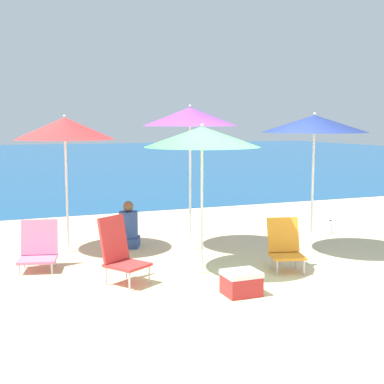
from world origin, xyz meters
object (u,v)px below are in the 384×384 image
at_px(water_bottle, 330,228).
at_px(cooler_box, 241,283).
at_px(beach_umbrella_green, 202,137).
at_px(person_seated_near, 129,229).
at_px(beach_umbrella_purple, 190,117).
at_px(beach_chair_orange, 285,245).
at_px(beach_chair_red, 120,251).
at_px(beach_umbrella_navy, 314,124).
at_px(beach_chair_pink, 38,248).
at_px(beach_umbrella_red, 65,129).

distance_m(water_bottle, cooler_box, 4.07).
bearing_deg(water_bottle, beach_umbrella_green, -154.79).
bearing_deg(person_seated_near, beach_umbrella_purple, -9.47).
height_order(beach_umbrella_purple, person_seated_near, beach_umbrella_purple).
bearing_deg(beach_chair_orange, beach_umbrella_green, 179.95).
bearing_deg(water_bottle, beach_chair_red, -160.57).
height_order(person_seated_near, cooler_box, person_seated_near).
distance_m(beach_umbrella_navy, beach_chair_pink, 4.46).
relative_size(beach_chair_orange, cooler_box, 1.71).
height_order(beach_umbrella_purple, beach_umbrella_green, beach_umbrella_purple).
bearing_deg(beach_chair_red, beach_chair_pink, 97.52).
xyz_separation_m(beach_chair_orange, beach_chair_red, (-2.27, 0.28, 0.06)).
bearing_deg(water_bottle, cooler_box, -141.02).
bearing_deg(beach_chair_pink, beach_umbrella_purple, 20.97).
relative_size(beach_umbrella_purple, beach_umbrella_navy, 1.06).
bearing_deg(beach_umbrella_navy, beach_umbrella_red, 156.38).
height_order(beach_umbrella_green, beach_umbrella_navy, beach_umbrella_navy).
bearing_deg(beach_umbrella_red, water_bottle, -4.38).
distance_m(beach_chair_red, person_seated_near, 2.01).
distance_m(beach_umbrella_red, cooler_box, 3.78).
relative_size(beach_umbrella_purple, cooler_box, 5.50).
height_order(beach_umbrella_red, beach_chair_pink, beach_umbrella_red).
xyz_separation_m(beach_chair_orange, person_seated_near, (-1.64, 2.18, -0.05)).
relative_size(beach_umbrella_red, beach_chair_red, 2.53).
relative_size(beach_umbrella_red, cooler_box, 5.13).
bearing_deg(beach_chair_red, beach_umbrella_green, -31.18).
distance_m(beach_chair_red, water_bottle, 4.65).
bearing_deg(beach_umbrella_red, beach_chair_red, -79.33).
relative_size(beach_chair_red, water_bottle, 3.37).
height_order(beach_umbrella_purple, cooler_box, beach_umbrella_purple).
xyz_separation_m(beach_umbrella_navy, beach_chair_red, (-3.15, -0.37, -1.61)).
distance_m(beach_umbrella_green, cooler_box, 2.00).
height_order(water_bottle, cooler_box, cooler_box).
relative_size(beach_umbrella_navy, person_seated_near, 2.87).
bearing_deg(beach_umbrella_red, beach_umbrella_green, -51.44).
xyz_separation_m(beach_umbrella_purple, beach_umbrella_red, (-1.86, 0.55, -0.18)).
height_order(beach_chair_red, water_bottle, beach_chair_red).
distance_m(beach_chair_orange, person_seated_near, 2.73).
xyz_separation_m(beach_umbrella_red, beach_chair_orange, (2.63, -2.19, -1.59)).
distance_m(beach_umbrella_navy, cooler_box, 3.03).
height_order(beach_umbrella_purple, beach_chair_orange, beach_umbrella_purple).
bearing_deg(beach_umbrella_purple, water_bottle, 3.77).
xyz_separation_m(person_seated_near, cooler_box, (0.59, -2.92, -0.16)).
distance_m(beach_umbrella_navy, beach_chair_orange, 1.99).
relative_size(beach_chair_red, cooler_box, 2.03).
height_order(beach_umbrella_red, beach_chair_red, beach_umbrella_red).
relative_size(beach_umbrella_green, water_bottle, 8.00).
height_order(beach_chair_pink, water_bottle, beach_chair_pink).
xyz_separation_m(beach_umbrella_green, cooler_box, (0.07, -1.03, -1.71)).
distance_m(beach_umbrella_red, water_bottle, 5.10).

